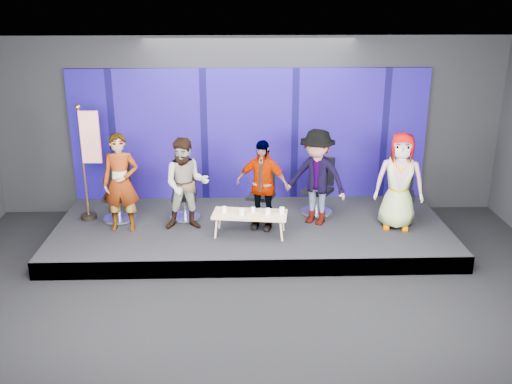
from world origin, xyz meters
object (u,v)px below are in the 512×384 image
at_px(panelist_d, 317,177).
at_px(chair_c, 262,200).
at_px(panelist_a, 121,183).
at_px(chair_e, 400,200).
at_px(chair_b, 185,201).
at_px(mug_d, 268,212).
at_px(mug_e, 282,210).
at_px(chair_a, 119,201).
at_px(panelist_e, 399,181).
at_px(coffee_table, 250,215).
at_px(mug_a, 224,209).
at_px(flag_stand, 89,160).
at_px(mug_c, 253,210).
at_px(panelist_c, 262,185).
at_px(mug_b, 242,212).
at_px(chair_d, 318,195).
at_px(panelist_b, 186,184).

bearing_deg(panelist_d, chair_c, -166.91).
bearing_deg(panelist_a, chair_e, 3.92).
bearing_deg(panelist_a, chair_b, 25.60).
bearing_deg(mug_d, panelist_d, 32.31).
bearing_deg(chair_c, mug_e, -49.03).
relative_size(chair_a, chair_c, 1.08).
xyz_separation_m(panelist_e, coffee_table, (-2.61, -0.24, -0.50)).
bearing_deg(panelist_e, mug_a, -163.55).
xyz_separation_m(panelist_e, flag_stand, (-5.46, 0.56, 0.27)).
bearing_deg(panelist_d, mug_e, -111.10).
xyz_separation_m(coffee_table, mug_e, (0.55, -0.01, 0.08)).
relative_size(chair_e, mug_c, 12.56).
bearing_deg(panelist_c, chair_b, 179.82).
bearing_deg(coffee_table, chair_a, 161.95).
height_order(chair_b, mug_e, chair_b).
bearing_deg(mug_b, mug_a, 153.90).
bearing_deg(mug_d, chair_c, 94.76).
distance_m(chair_b, panelist_c, 1.56).
bearing_deg(chair_c, panelist_d, 1.83).
relative_size(chair_c, chair_d, 0.92).
relative_size(chair_e, coffee_table, 0.80).
bearing_deg(chair_b, chair_d, 1.99).
relative_size(panelist_a, coffee_table, 1.30).
bearing_deg(chair_a, panelist_e, -6.89).
relative_size(mug_b, mug_d, 0.96).
xyz_separation_m(panelist_a, chair_e, (5.00, 0.41, -0.51)).
xyz_separation_m(mug_a, mug_b, (0.30, -0.15, 0.00)).
height_order(chair_b, mug_b, chair_b).
bearing_deg(chair_a, panelist_d, -5.24).
distance_m(mug_d, mug_e, 0.25).
height_order(chair_d, chair_e, chair_d).
xyz_separation_m(panelist_c, coffee_table, (-0.22, -0.31, -0.44)).
xyz_separation_m(chair_a, panelist_a, (0.17, -0.47, 0.51)).
distance_m(chair_d, flag_stand, 4.24).
bearing_deg(mug_c, panelist_a, 173.96).
bearing_deg(panelist_b, chair_e, 3.84).
bearing_deg(mug_b, panelist_d, 23.21).
distance_m(panelist_b, chair_e, 3.93).
distance_m(panelist_a, mug_e, 2.82).
bearing_deg(mug_e, panelist_c, 136.68).
bearing_deg(flag_stand, mug_a, -14.43).
distance_m(chair_c, panelist_d, 1.14).
bearing_deg(panelist_b, chair_b, 98.14).
distance_m(chair_c, coffee_table, 0.84).
height_order(panelist_b, chair_c, panelist_b).
bearing_deg(chair_d, panelist_e, 1.09).
height_order(panelist_e, mug_b, panelist_e).
relative_size(mug_a, flag_stand, 0.05).
xyz_separation_m(panelist_d, panelist_e, (1.41, -0.26, -0.00)).
bearing_deg(panelist_a, flag_stand, 141.83).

